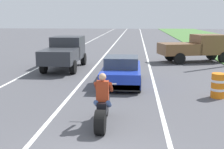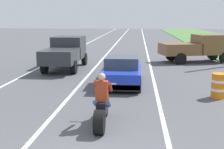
{
  "view_description": "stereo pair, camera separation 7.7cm",
  "coord_description": "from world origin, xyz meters",
  "px_view_note": "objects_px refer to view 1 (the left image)",
  "views": [
    {
      "loc": [
        0.91,
        -5.44,
        3.2
      ],
      "look_at": [
        -0.03,
        5.84,
        1.0
      ],
      "focal_mm": 47.12,
      "sensor_mm": 36.0,
      "label": 1
    },
    {
      "loc": [
        0.99,
        -5.43,
        3.2
      ],
      "look_at": [
        -0.03,
        5.84,
        1.0
      ],
      "focal_mm": 47.12,
      "sensor_mm": 36.0,
      "label": 2
    }
  ],
  "objects_px": {
    "motorcycle_with_rider": "(103,107)",
    "pickup_truck_left_lane_dark_grey": "(65,51)",
    "pickup_truck_right_shoulder_brown": "(196,47)",
    "sports_car_blue": "(122,71)",
    "construction_barrel_nearest": "(218,86)"
  },
  "relations": [
    {
      "from": "motorcycle_with_rider",
      "to": "pickup_truck_left_lane_dark_grey",
      "type": "relative_size",
      "value": 0.46
    },
    {
      "from": "pickup_truck_right_shoulder_brown",
      "to": "sports_car_blue",
      "type": "bearing_deg",
      "value": -123.04
    },
    {
      "from": "motorcycle_with_rider",
      "to": "sports_car_blue",
      "type": "relative_size",
      "value": 0.51
    },
    {
      "from": "pickup_truck_right_shoulder_brown",
      "to": "construction_barrel_nearest",
      "type": "bearing_deg",
      "value": -95.83
    },
    {
      "from": "motorcycle_with_rider",
      "to": "pickup_truck_left_lane_dark_grey",
      "type": "distance_m",
      "value": 10.35
    },
    {
      "from": "sports_car_blue",
      "to": "pickup_truck_left_lane_dark_grey",
      "type": "distance_m",
      "value": 5.52
    },
    {
      "from": "motorcycle_with_rider",
      "to": "sports_car_blue",
      "type": "distance_m",
      "value": 5.74
    },
    {
      "from": "pickup_truck_left_lane_dark_grey",
      "to": "construction_barrel_nearest",
      "type": "relative_size",
      "value": 4.8
    },
    {
      "from": "construction_barrel_nearest",
      "to": "sports_car_blue",
      "type": "bearing_deg",
      "value": 151.63
    },
    {
      "from": "sports_car_blue",
      "to": "pickup_truck_right_shoulder_brown",
      "type": "distance_m",
      "value": 9.22
    },
    {
      "from": "motorcycle_with_rider",
      "to": "construction_barrel_nearest",
      "type": "distance_m",
      "value": 5.58
    },
    {
      "from": "sports_car_blue",
      "to": "pickup_truck_right_shoulder_brown",
      "type": "xyz_separation_m",
      "value": [
        5.02,
        7.71,
        0.48
      ]
    },
    {
      "from": "pickup_truck_right_shoulder_brown",
      "to": "construction_barrel_nearest",
      "type": "height_order",
      "value": "pickup_truck_right_shoulder_brown"
    },
    {
      "from": "pickup_truck_right_shoulder_brown",
      "to": "motorcycle_with_rider",
      "type": "bearing_deg",
      "value": -111.48
    },
    {
      "from": "pickup_truck_left_lane_dark_grey",
      "to": "pickup_truck_right_shoulder_brown",
      "type": "distance_m",
      "value": 9.55
    }
  ]
}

